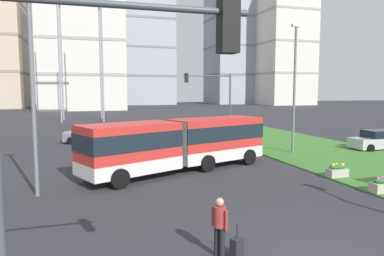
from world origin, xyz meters
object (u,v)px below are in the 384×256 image
object	(u,v)px
car_silver_hatch	(378,140)
flower_planter_1	(383,185)
traffic_light_near_left	(86,133)
apartment_tower_east	(282,45)
car_grey_wagon	(88,134)
flower_planter_2	(337,170)
rolling_suitcase	(237,247)
pedestrian_crossing	(220,223)
streetlight_left	(33,89)
streetlight_median	(295,84)
traffic_light_far_right	(215,95)
apartment_tower_westcentre	(81,28)
articulated_bus	(179,143)
apartment_tower_eastcentre	(240,49)
apartment_tower_centre	(145,22)

from	to	relation	value
car_silver_hatch	flower_planter_1	size ratio (longest dim) A/B	4.02
traffic_light_near_left	apartment_tower_east	world-z (taller)	apartment_tower_east
car_grey_wagon	flower_planter_2	world-z (taller)	car_grey_wagon
car_silver_hatch	flower_planter_2	world-z (taller)	car_silver_hatch
car_silver_hatch	rolling_suitcase	bearing A→B (deg)	-142.98
car_silver_hatch	rolling_suitcase	world-z (taller)	car_silver_hatch
pedestrian_crossing	flower_planter_2	world-z (taller)	pedestrian_crossing
streetlight_left	pedestrian_crossing	bearing A→B (deg)	-54.34
pedestrian_crossing	rolling_suitcase	size ratio (longest dim) A/B	1.79
car_grey_wagon	streetlight_median	xyz separation A→B (m)	(14.64, -10.56, 4.46)
traffic_light_far_right	apartment_tower_westcentre	bearing A→B (deg)	99.91
articulated_bus	pedestrian_crossing	size ratio (longest dim) A/B	6.81
rolling_suitcase	flower_planter_2	xyz separation A→B (m)	(9.05, 7.04, 0.11)
flower_planter_2	apartment_tower_east	world-z (taller)	apartment_tower_east
car_grey_wagon	apartment_tower_eastcentre	world-z (taller)	apartment_tower_eastcentre
traffic_light_far_right	apartment_tower_eastcentre	world-z (taller)	apartment_tower_eastcentre
rolling_suitcase	flower_planter_2	bearing A→B (deg)	37.88
flower_planter_2	streetlight_left	xyz separation A→B (m)	(-15.20, 1.11, 4.37)
car_silver_hatch	streetlight_left	xyz separation A→B (m)	(-24.64, -5.80, 4.04)
flower_planter_2	apartment_tower_centre	world-z (taller)	apartment_tower_centre
pedestrian_crossing	streetlight_median	distance (m)	18.67
traffic_light_near_left	streetlight_median	world-z (taller)	streetlight_median
flower_planter_1	car_grey_wagon	bearing A→B (deg)	121.25
car_grey_wagon	traffic_light_near_left	world-z (taller)	traffic_light_near_left
flower_planter_1	traffic_light_near_left	bearing A→B (deg)	-148.99
articulated_bus	streetlight_median	xyz separation A→B (m)	(9.71, 3.23, 3.56)
car_grey_wagon	apartment_tower_east	bearing A→B (deg)	49.12
car_silver_hatch	apartment_tower_westcentre	xyz separation A→B (m)	(-22.53, 71.45, 19.30)
car_grey_wagon	rolling_suitcase	world-z (taller)	car_grey_wagon
pedestrian_crossing	apartment_tower_east	bearing A→B (deg)	58.44
articulated_bus	rolling_suitcase	xyz separation A→B (m)	(-1.24, -11.15, -1.34)
articulated_bus	traffic_light_near_left	size ratio (longest dim) A/B	1.94
rolling_suitcase	flower_planter_1	bearing A→B (deg)	23.55
traffic_light_far_right	pedestrian_crossing	bearing A→B (deg)	-110.10
flower_planter_2	car_grey_wagon	bearing A→B (deg)	125.44
pedestrian_crossing	apartment_tower_eastcentre	size ratio (longest dim) A/B	0.04
flower_planter_2	traffic_light_near_left	distance (m)	17.45
rolling_suitcase	streetlight_median	xyz separation A→B (m)	(10.95, 14.38, 4.90)
car_silver_hatch	apartment_tower_east	xyz separation A→B (m)	(41.25, 84.26, 18.88)
flower_planter_2	apartment_tower_east	size ratio (longest dim) A/B	0.03
articulated_bus	traffic_light_far_right	bearing A→B (deg)	59.08
streetlight_median	streetlight_left	bearing A→B (deg)	-159.98
articulated_bus	streetlight_left	world-z (taller)	streetlight_left
rolling_suitcase	traffic_light_near_left	xyz separation A→B (m)	(-4.02, -3.91, 3.86)
rolling_suitcase	flower_planter_1	size ratio (longest dim) A/B	0.88
car_silver_hatch	flower_planter_2	bearing A→B (deg)	-143.83
apartment_tower_westcentre	traffic_light_near_left	bearing A→B (deg)	-89.99
streetlight_median	apartment_tower_east	world-z (taller)	apartment_tower_east
car_silver_hatch	flower_planter_1	world-z (taller)	car_silver_hatch
car_grey_wagon	streetlight_left	bearing A→B (deg)	-98.34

